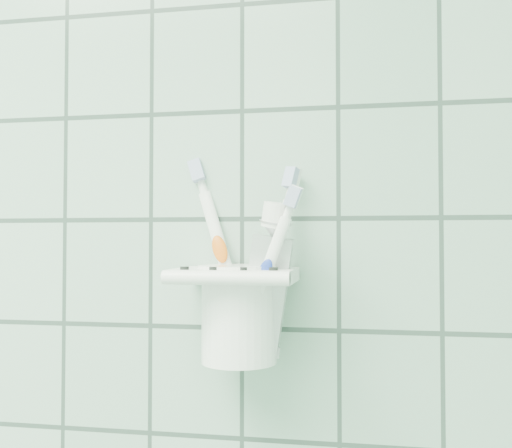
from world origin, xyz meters
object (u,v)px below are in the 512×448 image
at_px(holder_bracket, 236,277).
at_px(toothbrush_pink, 250,245).
at_px(cup, 239,310).
at_px(toothpaste_tube, 258,266).
at_px(toothbrush_blue, 253,255).
at_px(toothbrush_orange, 235,266).

height_order(holder_bracket, toothbrush_pink, toothbrush_pink).
bearing_deg(cup, toothpaste_tube, -0.48).
distance_m(toothbrush_pink, toothbrush_blue, 0.02).
xyz_separation_m(toothbrush_pink, toothbrush_orange, (-0.01, -0.03, -0.02)).
relative_size(cup, toothbrush_orange, 0.56).
xyz_separation_m(holder_bracket, cup, (0.00, 0.00, -0.03)).
bearing_deg(toothbrush_pink, toothbrush_orange, -110.17).
relative_size(holder_bracket, toothbrush_pink, 0.56).
bearing_deg(cup, toothbrush_orange, -92.14).
xyz_separation_m(toothbrush_blue, toothpaste_tube, (0.00, 0.00, -0.01)).
distance_m(cup, toothpaste_tube, 0.05).
xyz_separation_m(toothbrush_orange, toothpaste_tube, (0.02, 0.02, -0.00)).
bearing_deg(cup, toothbrush_pink, 55.22).
height_order(cup, toothbrush_orange, toothbrush_orange).
height_order(toothbrush_blue, toothpaste_tube, toothbrush_blue).
xyz_separation_m(cup, toothbrush_pink, (0.01, 0.01, 0.07)).
relative_size(cup, toothbrush_blue, 0.50).
xyz_separation_m(cup, toothbrush_blue, (0.01, -0.00, 0.06)).
xyz_separation_m(cup, toothpaste_tube, (0.02, -0.00, 0.04)).
height_order(toothbrush_blue, toothbrush_orange, toothbrush_blue).
relative_size(toothbrush_pink, toothbrush_orange, 1.23).
bearing_deg(toothbrush_blue, toothbrush_orange, -100.98).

